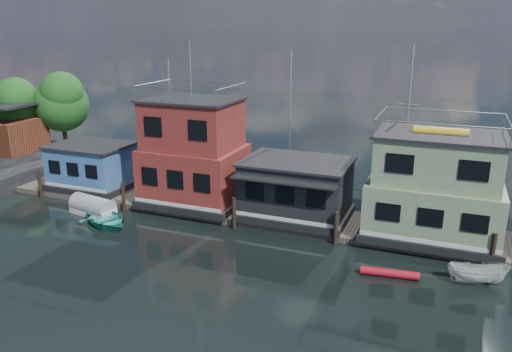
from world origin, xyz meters
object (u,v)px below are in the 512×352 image
at_px(houseboat_green, 434,188).
at_px(motorboat, 478,274).
at_px(houseboat_red, 194,155).
at_px(houseboat_dark, 296,189).
at_px(tarp_runabout, 93,207).
at_px(dinghy_teal, 107,219).
at_px(houseboat_blue, 92,166).
at_px(red_kayak, 390,273).

relative_size(houseboat_green, motorboat, 2.67).
bearing_deg(houseboat_red, houseboat_dark, -0.14).
height_order(houseboat_red, tarp_runabout, houseboat_red).
xyz_separation_m(houseboat_red, tarp_runabout, (-6.19, -4.26, -3.55)).
relative_size(houseboat_red, houseboat_green, 1.41).
distance_m(houseboat_red, houseboat_dark, 8.18).
height_order(houseboat_green, motorboat, houseboat_green).
xyz_separation_m(motorboat, dinghy_teal, (-23.64, -0.68, -0.16)).
xyz_separation_m(houseboat_green, tarp_runabout, (-23.19, -4.26, -3.00)).
relative_size(houseboat_blue, houseboat_green, 0.76).
relative_size(houseboat_green, tarp_runabout, 2.17).
height_order(houseboat_red, dinghy_teal, houseboat_red).
xyz_separation_m(houseboat_red, houseboat_green, (17.00, 0.00, -0.55)).
distance_m(houseboat_blue, red_kayak, 25.55).
height_order(houseboat_dark, red_kayak, houseboat_dark).
xyz_separation_m(red_kayak, motorboat, (4.45, 0.95, 0.38)).
height_order(red_kayak, tarp_runabout, tarp_runabout).
distance_m(tarp_runabout, dinghy_teal, 2.66).
relative_size(houseboat_dark, red_kayak, 2.34).
xyz_separation_m(houseboat_blue, red_kayak, (24.78, -5.89, -1.97)).
bearing_deg(houseboat_green, dinghy_teal, -164.94).
bearing_deg(houseboat_dark, houseboat_green, 0.12).
bearing_deg(houseboat_blue, dinghy_teal, -45.16).
relative_size(houseboat_green, dinghy_teal, 1.94).
relative_size(houseboat_blue, motorboat, 2.03).
xyz_separation_m(houseboat_dark, dinghy_teal, (-11.91, -5.61, -1.97)).
distance_m(red_kayak, dinghy_teal, 19.19).
relative_size(tarp_runabout, motorboat, 1.23).
bearing_deg(red_kayak, houseboat_red, 151.79).
distance_m(houseboat_blue, tarp_runabout, 5.65).
bearing_deg(houseboat_green, motorboat, -61.06).
bearing_deg(motorboat, houseboat_red, 65.14).
relative_size(houseboat_dark, motorboat, 2.35).
bearing_deg(houseboat_red, tarp_runabout, -145.43).
xyz_separation_m(houseboat_green, dinghy_teal, (-20.91, -5.62, -3.10)).
bearing_deg(red_kayak, tarp_runabout, 168.54).
xyz_separation_m(houseboat_red, motorboat, (19.73, -4.94, -3.49)).
bearing_deg(houseboat_dark, houseboat_red, 179.86).
xyz_separation_m(houseboat_green, red_kayak, (-1.72, -5.89, -3.32)).
relative_size(red_kayak, tarp_runabout, 0.82).
relative_size(houseboat_red, motorboat, 3.76).
distance_m(houseboat_red, houseboat_green, 17.01).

